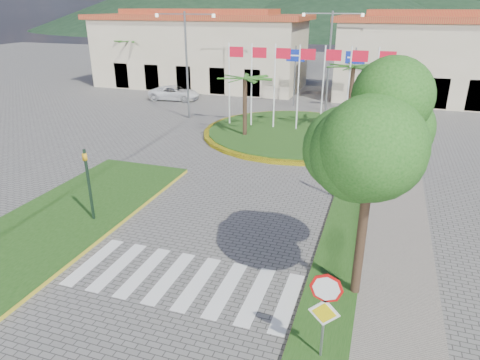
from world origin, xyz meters
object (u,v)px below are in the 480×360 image
(white_van, at_px, (174,93))
(car_dark_a, at_px, (248,85))
(roundabout_island, at_px, (294,132))
(deciduous_tree, at_px, (374,136))
(car_dark_b, at_px, (418,96))
(stop_sign, at_px, (325,304))

(white_van, bearing_deg, car_dark_a, -45.20)
(roundabout_island, relative_size, car_dark_a, 3.29)
(deciduous_tree, distance_m, car_dark_a, 34.62)
(white_van, bearing_deg, car_dark_b, -80.26)
(roundabout_island, distance_m, white_van, 15.54)
(roundabout_island, xyz_separation_m, deciduous_tree, (5.50, -17.00, 5.00))
(stop_sign, distance_m, deciduous_tree, 4.59)
(stop_sign, xyz_separation_m, deciduous_tree, (0.60, 3.04, 3.38))
(stop_sign, height_order, deciduous_tree, deciduous_tree)
(roundabout_island, height_order, car_dark_a, roundabout_island)
(stop_sign, height_order, white_van, stop_sign)
(stop_sign, bearing_deg, deciduous_tree, 78.82)
(roundabout_island, bearing_deg, deciduous_tree, -72.09)
(deciduous_tree, xyz_separation_m, white_van, (-18.81, 25.00, -4.51))
(car_dark_a, bearing_deg, car_dark_b, -94.30)
(car_dark_a, height_order, car_dark_b, car_dark_a)
(roundabout_island, height_order, car_dark_b, roundabout_island)
(white_van, xyz_separation_m, car_dark_a, (5.31, 6.56, -0.00))
(car_dark_a, relative_size, car_dark_b, 1.12)
(stop_sign, distance_m, white_van, 33.45)
(roundabout_island, bearing_deg, white_van, 149.00)
(stop_sign, bearing_deg, car_dark_b, 83.81)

